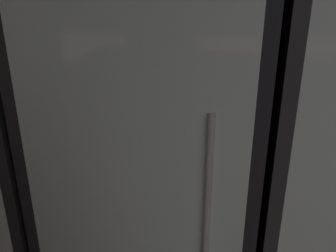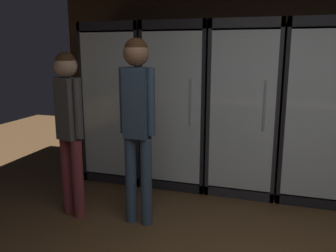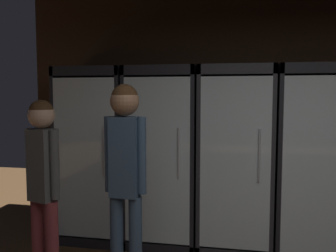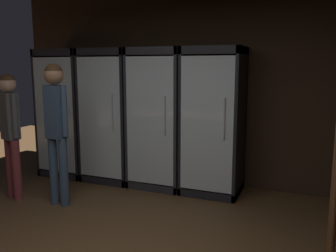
% 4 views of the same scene
% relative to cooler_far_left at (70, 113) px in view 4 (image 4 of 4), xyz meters
% --- Properties ---
extents(wall_back, '(6.00, 0.06, 2.80)m').
position_rel_cooler_far_left_xyz_m(wall_back, '(2.10, 0.33, 0.46)').
color(wall_back, '#382619').
rests_on(wall_back, ground).
extents(cooler_far_left, '(0.75, 0.68, 1.91)m').
position_rel_cooler_far_left_xyz_m(cooler_far_left, '(0.00, 0.00, 0.00)').
color(cooler_far_left, black).
rests_on(cooler_far_left, ground).
extents(cooler_left, '(0.75, 0.68, 1.91)m').
position_rel_cooler_far_left_xyz_m(cooler_left, '(0.77, 0.00, -0.01)').
color(cooler_left, black).
rests_on(cooler_left, ground).
extents(cooler_center, '(0.75, 0.68, 1.91)m').
position_rel_cooler_far_left_xyz_m(cooler_center, '(1.53, -0.00, -0.01)').
color(cooler_center, '#2B2B30').
rests_on(cooler_center, ground).
extents(cooler_right, '(0.75, 0.68, 1.91)m').
position_rel_cooler_far_left_xyz_m(cooler_right, '(2.30, -0.00, -0.01)').
color(cooler_right, black).
rests_on(cooler_right, ground).
extents(shopper_near, '(0.31, 0.22, 1.58)m').
position_rel_cooler_far_left_xyz_m(shopper_near, '(0.02, -1.22, 0.03)').
color(shopper_near, brown).
rests_on(shopper_near, ground).
extents(shopper_far, '(0.34, 0.22, 1.70)m').
position_rel_cooler_far_left_xyz_m(shopper_far, '(0.70, -1.18, 0.13)').
color(shopper_far, '#384C66').
rests_on(shopper_far, ground).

